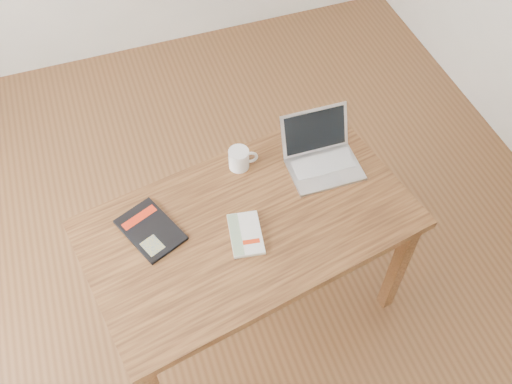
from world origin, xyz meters
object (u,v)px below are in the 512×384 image
object	(u,v)px
white_guidebook	(246,234)
coffee_mug	(240,158)
desk	(249,234)
laptop	(321,155)
black_guidebook	(150,230)

from	to	relation	value
white_guidebook	coffee_mug	bearing A→B (deg)	84.68
white_guidebook	desk	bearing A→B (deg)	68.21
laptop	coffee_mug	xyz separation A→B (m)	(-0.34, 0.10, 0.01)
white_guidebook	coffee_mug	size ratio (longest dim) A/B	1.72
desk	laptop	size ratio (longest dim) A/B	4.61
white_guidebook	black_guidebook	bearing A→B (deg)	166.90
white_guidebook	laptop	distance (m)	0.50
desk	black_guidebook	distance (m)	0.41
white_guidebook	black_guidebook	world-z (taller)	white_guidebook
desk	laptop	world-z (taller)	laptop
black_guidebook	desk	bearing A→B (deg)	-35.65
desk	black_guidebook	bearing A→B (deg)	156.99
laptop	white_guidebook	bearing A→B (deg)	-148.07
white_guidebook	coffee_mug	distance (m)	0.36
laptop	coffee_mug	distance (m)	0.35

